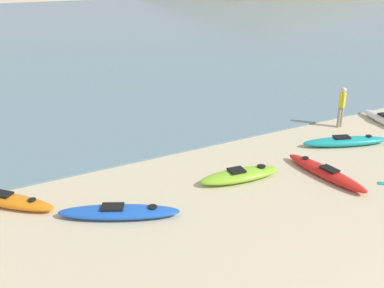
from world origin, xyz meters
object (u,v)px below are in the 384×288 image
object	(u,v)px
kayak_on_sand_0	(345,141)
kayak_on_sand_6	(325,172)
kayak_on_sand_1	(240,175)
kayak_on_sand_5	(8,200)
kayak_on_sand_3	(119,212)
person_near_waterline	(342,105)

from	to	relation	value
kayak_on_sand_0	kayak_on_sand_6	distance (m)	2.99
kayak_on_sand_1	kayak_on_sand_6	xyz separation A→B (m)	(2.45, -1.12, -0.01)
kayak_on_sand_1	kayak_on_sand_5	world-z (taller)	kayak_on_sand_1
kayak_on_sand_0	kayak_on_sand_3	bearing A→B (deg)	-175.98
kayak_on_sand_1	person_near_waterline	xyz separation A→B (m)	(6.33, 1.97, 0.79)
kayak_on_sand_0	kayak_on_sand_3	distance (m)	9.07
kayak_on_sand_0	kayak_on_sand_6	xyz separation A→B (m)	(-2.55, -1.55, -0.00)
kayak_on_sand_1	kayak_on_sand_5	xyz separation A→B (m)	(-6.50, 1.88, -0.01)
kayak_on_sand_5	person_near_waterline	xyz separation A→B (m)	(12.83, 0.09, 0.80)
kayak_on_sand_6	kayak_on_sand_3	bearing A→B (deg)	171.95
person_near_waterline	kayak_on_sand_1	bearing A→B (deg)	-162.67
kayak_on_sand_6	person_near_waterline	bearing A→B (deg)	38.63
kayak_on_sand_0	kayak_on_sand_5	world-z (taller)	kayak_on_sand_0
kayak_on_sand_0	kayak_on_sand_1	bearing A→B (deg)	-175.08
kayak_on_sand_1	kayak_on_sand_3	distance (m)	4.05
kayak_on_sand_6	person_near_waterline	world-z (taller)	person_near_waterline
kayak_on_sand_1	kayak_on_sand_3	bearing A→B (deg)	-177.09
kayak_on_sand_5	kayak_on_sand_6	xyz separation A→B (m)	(8.96, -3.01, 0.00)
kayak_on_sand_0	person_near_waterline	xyz separation A→B (m)	(1.32, 1.54, 0.79)
kayak_on_sand_0	person_near_waterline	bearing A→B (deg)	49.42
kayak_on_sand_5	person_near_waterline	bearing A→B (deg)	0.40
kayak_on_sand_1	kayak_on_sand_5	size ratio (longest dim) A/B	1.05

